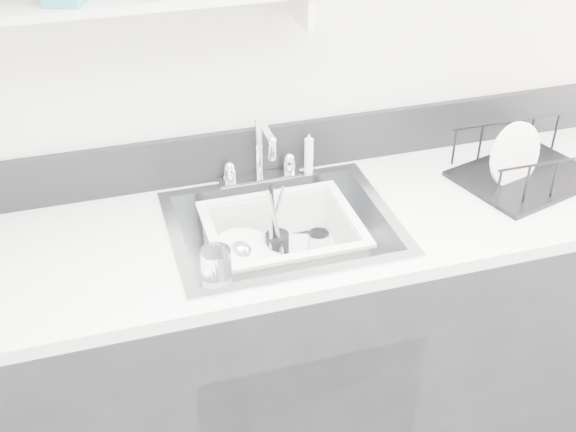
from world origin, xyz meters
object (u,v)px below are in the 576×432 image
object	(u,v)px
counter_run	(283,343)
dish_rack	(529,158)
sink	(283,250)
wash_tub	(282,246)

from	to	relation	value
counter_run	dish_rack	size ratio (longest dim) A/B	7.77
sink	dish_rack	distance (m)	0.82
counter_run	sink	size ratio (longest dim) A/B	5.00
counter_run	dish_rack	bearing A→B (deg)	1.84
dish_rack	wash_tub	bearing A→B (deg)	165.48
counter_run	wash_tub	world-z (taller)	wash_tub
sink	dish_rack	size ratio (longest dim) A/B	1.55
counter_run	wash_tub	bearing A→B (deg)	88.05
counter_run	sink	xyz separation A→B (m)	(0.00, 0.00, 0.37)
counter_run	dish_rack	xyz separation A→B (m)	(0.80, 0.03, 0.53)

